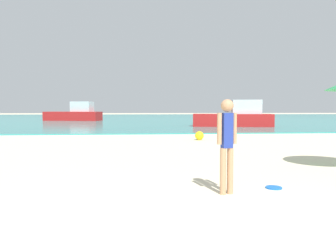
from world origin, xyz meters
The scene contains 6 objects.
water centered at (0.00, 45.31, 0.03)m, with size 160.00×60.00×0.06m, color teal.
person_standing centered at (1.23, 3.09, 0.89)m, with size 0.35×0.21×1.57m.
frisbee centered at (2.16, 3.38, 0.01)m, with size 0.29×0.29×0.03m, color blue.
boat_near centered at (6.99, 21.85, 0.76)m, with size 6.22×2.97×2.03m.
boat_far centered at (-7.84, 35.00, 0.81)m, with size 6.70×3.64×2.17m.
beach_ball centered at (2.41, 12.07, 0.20)m, with size 0.40×0.40×0.40m, color yellow.
Camera 1 is at (-0.17, -1.99, 1.41)m, focal length 33.81 mm.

